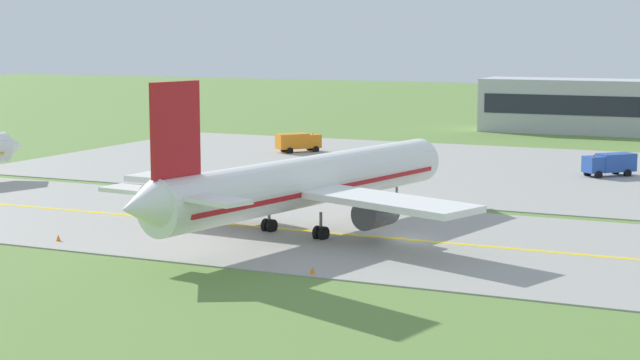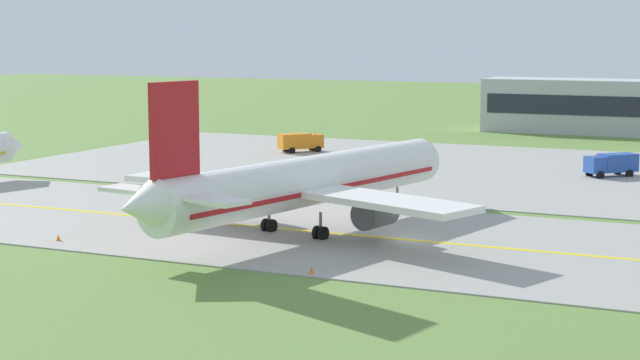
# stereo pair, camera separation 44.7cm
# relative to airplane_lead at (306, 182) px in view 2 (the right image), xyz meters

# --- Properties ---
(ground_plane) EXTENTS (500.00, 500.00, 0.00)m
(ground_plane) POSITION_rel_airplane_lead_xyz_m (8.02, 0.42, -4.13)
(ground_plane) COLOR olive
(taxiway_strip) EXTENTS (240.00, 28.00, 0.10)m
(taxiway_strip) POSITION_rel_airplane_lead_xyz_m (8.02, 0.42, -4.08)
(taxiway_strip) COLOR #9E9B93
(taxiway_strip) RESTS_ON ground
(apron_pad) EXTENTS (140.00, 52.00, 0.10)m
(apron_pad) POSITION_rel_airplane_lead_xyz_m (18.02, 42.42, -4.08)
(apron_pad) COLOR #9E9B93
(apron_pad) RESTS_ON ground
(taxiway_centreline) EXTENTS (220.00, 0.60, 0.01)m
(taxiway_centreline) POSITION_rel_airplane_lead_xyz_m (8.02, 0.42, -4.03)
(taxiway_centreline) COLOR yellow
(taxiway_centreline) RESTS_ON taxiway_strip
(airplane_lead) EXTENTS (32.13, 39.34, 12.70)m
(airplane_lead) POSITION_rel_airplane_lead_xyz_m (0.00, 0.00, 0.00)
(airplane_lead) COLOR white
(airplane_lead) RESTS_ON ground
(service_truck_baggage) EXTENTS (5.46, 5.89, 2.60)m
(service_truck_baggage) POSITION_rel_airplane_lead_xyz_m (-24.62, 50.23, -2.60)
(service_truck_baggage) COLOR orange
(service_truck_baggage) RESTS_ON ground
(service_truck_fuel) EXTENTS (5.68, 5.71, 2.60)m
(service_truck_fuel) POSITION_rel_airplane_lead_xyz_m (17.22, 43.37, -2.60)
(service_truck_fuel) COLOR #264CA5
(service_truck_fuel) RESTS_ON ground
(traffic_cone_mid_edge) EXTENTS (0.44, 0.44, 0.60)m
(traffic_cone_mid_edge) POSITION_rel_airplane_lead_xyz_m (-15.86, -11.09, -3.83)
(traffic_cone_mid_edge) COLOR orange
(traffic_cone_mid_edge) RESTS_ON ground
(traffic_cone_far_edge) EXTENTS (0.44, 0.44, 0.60)m
(traffic_cone_far_edge) POSITION_rel_airplane_lead_xyz_m (6.48, -12.87, -3.83)
(traffic_cone_far_edge) COLOR orange
(traffic_cone_far_edge) RESTS_ON ground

